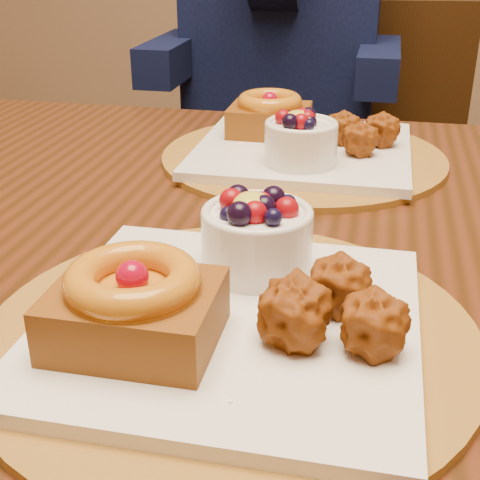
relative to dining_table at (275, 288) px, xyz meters
name	(u,v)px	position (x,y,z in m)	size (l,w,h in m)	color
dining_table	(275,288)	(0.00, 0.00, 0.00)	(1.60, 0.90, 0.76)	#321A09
place_setting_near	(228,303)	(0.00, -0.21, 0.10)	(0.38, 0.38, 0.09)	brown
place_setting_far	(301,143)	(0.00, 0.22, 0.10)	(0.38, 0.38, 0.09)	brown
chair_far	(379,178)	(0.11, 0.91, -0.19)	(0.47, 0.47, 0.89)	black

